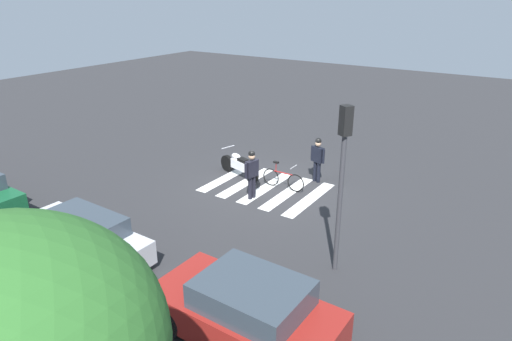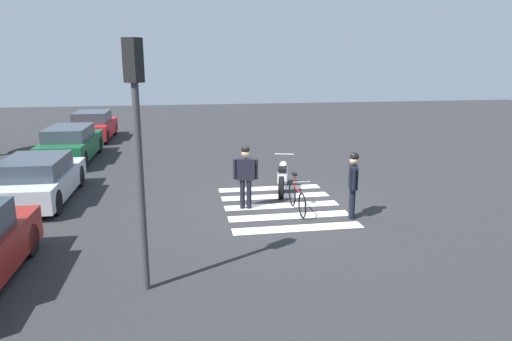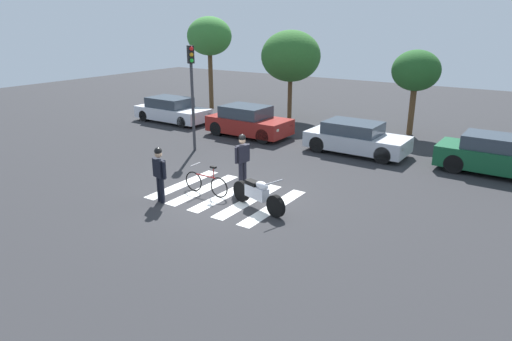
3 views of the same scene
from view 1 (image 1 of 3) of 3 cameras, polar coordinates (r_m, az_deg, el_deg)
name	(u,v)px [view 1 (image 1 of 3)]	position (r m, az deg, el deg)	size (l,w,h in m)	color
ground_plane	(266,188)	(16.58, 1.28, -2.19)	(60.00, 60.00, 0.00)	#2B2B2D
police_motorcycle	(239,165)	(17.43, -2.15, 0.67)	(2.15, 0.87, 1.04)	black
leaning_bicycle	(283,179)	(16.40, 3.43, -1.08)	(1.70, 0.46, 0.99)	black
officer_on_foot	(252,171)	(15.35, -0.54, -0.07)	(0.28, 0.66, 1.77)	black
officer_by_motorcycle	(318,157)	(16.91, 7.81, 1.73)	(0.64, 0.32, 1.73)	black
crosswalk_stripes	(266,188)	(16.58, 1.28, -2.18)	(4.05, 3.23, 0.01)	silver
car_maroon_wagon	(246,311)	(9.55, -1.27, -17.39)	(3.99, 1.91, 1.44)	black
car_silver_sedan	(77,239)	(12.90, -21.75, -8.11)	(4.18, 1.86, 1.31)	black
traffic_light_pole	(342,165)	(10.83, 10.87, 0.73)	(0.36, 0.33, 4.34)	#38383D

